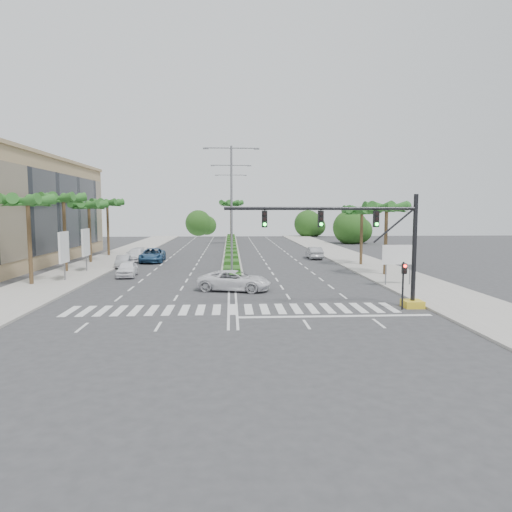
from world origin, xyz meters
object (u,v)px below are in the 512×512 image
(car_parked_a, at_px, (127,269))
(car_parked_d, at_px, (136,254))
(car_right, at_px, (314,253))
(car_parked_c, at_px, (152,255))
(car_crossing, at_px, (235,281))
(car_parked_b, at_px, (123,261))

(car_parked_a, height_order, car_parked_d, car_parked_d)
(car_parked_d, height_order, car_right, car_right)
(car_parked_c, bearing_deg, car_parked_a, -94.32)
(car_crossing, distance_m, car_right, 24.92)
(car_crossing, relative_size, car_right, 1.22)
(car_parked_a, bearing_deg, car_crossing, -44.27)
(car_parked_a, height_order, car_crossing, car_crossing)
(car_parked_b, distance_m, car_crossing, 19.29)
(car_parked_b, relative_size, car_parked_d, 0.76)
(car_parked_b, height_order, car_parked_d, car_parked_d)
(car_parked_a, height_order, car_parked_b, car_parked_a)
(car_parked_c, bearing_deg, car_crossing, -67.01)
(car_right, bearing_deg, car_parked_a, 35.72)
(car_parked_a, xyz_separation_m, car_right, (20.36, 14.63, 0.04))
(car_parked_c, xyz_separation_m, car_right, (20.04, 2.67, -0.06))
(car_parked_c, relative_size, car_right, 1.28)
(car_parked_a, xyz_separation_m, car_parked_d, (-1.99, 13.75, 0.02))
(car_parked_a, bearing_deg, car_parked_b, 100.49)
(car_parked_a, xyz_separation_m, car_crossing, (9.97, -8.02, 0.06))
(car_crossing, bearing_deg, car_parked_c, 40.45)
(car_parked_a, xyz_separation_m, car_parked_b, (-2.02, 7.09, -0.08))
(car_parked_c, bearing_deg, car_right, 4.82)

